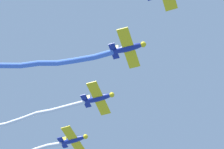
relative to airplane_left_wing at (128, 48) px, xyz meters
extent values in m
ellipsoid|color=navy|center=(0.12, 0.03, -0.01)|extent=(5.23, 2.22, 1.05)
sphere|color=yellow|center=(-2.26, -0.54, -0.01)|extent=(1.08, 1.08, 0.89)
ellipsoid|color=black|center=(-0.50, -0.12, 0.38)|extent=(1.41, 0.98, 0.56)
cube|color=yellow|center=(-0.05, -0.01, -0.15)|extent=(3.45, 7.67, 0.14)
cube|color=navy|center=(2.22, 0.53, 0.08)|extent=(1.64, 3.06, 0.12)
cube|color=yellow|center=(2.12, 0.51, 0.63)|extent=(1.17, 0.41, 1.45)
cylinder|color=#4C75DB|center=(4.01, 0.85, 0.01)|extent=(2.98, 1.32, 1.05)
cylinder|color=#4C75DB|center=(6.99, 1.49, 0.21)|extent=(3.45, 1.70, 1.14)
cylinder|color=#4C75DB|center=(10.01, 2.21, 0.62)|extent=(3.24, 1.46, 1.49)
cylinder|color=#4C75DB|center=(12.83, 3.12, 1.11)|extent=(3.23, 2.03, 1.34)
cylinder|color=#4C75DB|center=(15.65, 4.23, 1.37)|extent=(3.23, 1.85, 1.00)
cylinder|color=#4C75DB|center=(18.53, 5.43, 1.60)|extent=(3.34, 2.17, 1.28)
sphere|color=#4C75DB|center=(2.62, 0.63, -0.07)|extent=(0.88, 0.88, 0.88)
sphere|color=#4C75DB|center=(5.41, 1.07, 0.09)|extent=(0.88, 0.88, 0.88)
sphere|color=#4C75DB|center=(8.56, 1.91, 0.33)|extent=(0.88, 0.88, 0.88)
sphere|color=#4C75DB|center=(11.45, 2.51, 0.91)|extent=(0.88, 0.88, 0.88)
sphere|color=#4C75DB|center=(14.20, 3.73, 1.32)|extent=(0.88, 0.88, 0.88)
sphere|color=#4C75DB|center=(17.11, 4.74, 1.42)|extent=(0.88, 0.88, 0.88)
sphere|color=#4C75DB|center=(19.96, 6.11, 1.78)|extent=(0.88, 0.88, 0.88)
ellipsoid|color=navy|center=(9.42, -6.60, 0.24)|extent=(5.24, 2.06, 1.05)
sphere|color=yellow|center=(7.02, -7.10, 0.24)|extent=(1.05, 1.05, 0.89)
ellipsoid|color=black|center=(8.79, -6.73, 0.63)|extent=(1.40, 0.94, 0.56)
cube|color=yellow|center=(9.25, -6.64, 0.10)|extent=(3.21, 7.66, 0.14)
cube|color=navy|center=(11.53, -6.17, 0.33)|extent=(1.55, 3.05, 0.12)
cube|color=yellow|center=(11.43, -6.19, 0.88)|extent=(1.17, 0.37, 1.45)
cylinder|color=white|center=(13.58, -5.96, 0.40)|extent=(3.45, 0.95, 1.14)
cylinder|color=white|center=(16.67, -5.68, 0.77)|extent=(3.01, 0.96, 0.98)
cylinder|color=white|center=(19.62, -5.35, 1.20)|extent=(3.23, 1.06, 1.25)
cylinder|color=white|center=(22.78, -5.13, 1.59)|extent=(3.37, 0.75, 0.91)
cylinder|color=white|center=(26.09, -4.92, 1.72)|extent=(3.39, 1.04, 0.72)
sphere|color=white|center=(11.93, -6.09, 0.18)|extent=(0.69, 0.69, 0.69)
sphere|color=white|center=(15.23, -5.83, 0.63)|extent=(0.69, 0.69, 0.69)
sphere|color=white|center=(18.10, -5.54, 0.92)|extent=(0.69, 0.69, 0.69)
sphere|color=white|center=(21.13, -5.16, 1.48)|extent=(0.69, 0.69, 0.69)
sphere|color=white|center=(24.43, -5.09, 1.70)|extent=(0.69, 0.69, 0.69)
sphere|color=white|center=(27.74, -4.74, 1.73)|extent=(0.69, 0.69, 0.69)
ellipsoid|color=navy|center=(18.72, -13.24, 0.49)|extent=(5.23, 1.81, 1.05)
sphere|color=yellow|center=(16.30, -13.61, 0.49)|extent=(1.02, 1.02, 0.89)
ellipsoid|color=black|center=(18.08, -13.34, 0.88)|extent=(1.37, 0.88, 0.56)
cube|color=yellow|center=(18.54, -13.27, 0.35)|extent=(2.85, 7.64, 0.14)
cube|color=navy|center=(20.85, -12.92, 0.58)|extent=(1.41, 3.03, 0.12)
cube|color=yellow|center=(20.75, -12.93, 1.13)|extent=(1.17, 0.31, 1.45)
cylinder|color=white|center=(22.51, -12.64, 0.60)|extent=(2.74, 1.17, 1.10)
cylinder|color=white|center=(25.24, -12.41, 0.92)|extent=(3.05, 0.80, 1.08)
sphere|color=white|center=(21.25, -12.85, 0.43)|extent=(0.76, 0.76, 0.76)
sphere|color=white|center=(23.77, -12.43, 0.76)|extent=(0.76, 0.76, 0.76)
camera|label=1|loc=(-16.81, 34.01, -53.88)|focal=69.69mm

